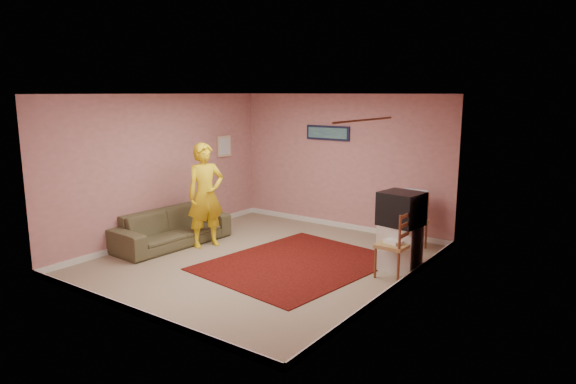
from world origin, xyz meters
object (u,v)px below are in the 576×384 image
Objects in this scene: chair_b at (394,237)px; chair_a at (412,215)px; person at (206,195)px; crt_tv at (401,209)px; sofa at (172,228)px; tv_cabinet at (400,247)px.

chair_a is at bearing -166.03° from chair_b.
chair_a is at bearing -33.30° from person.
crt_tv is 0.36× the size of person.
chair_a is 3.52m from person.
sofa is (-3.47, -2.21, -0.29)m from chair_a.
person reaches higher than tv_cabinet.
chair_a is 0.99× the size of chair_b.
person is (-3.21, -0.79, -0.05)m from crt_tv.
person is (-3.26, -0.45, 0.30)m from chair_b.
crt_tv is 0.31× the size of sofa.
sofa is (-3.74, -1.10, -0.64)m from crt_tv.
person is at bearing -55.91° from sofa.
person is (-3.22, -0.79, 0.55)m from tv_cabinet.
sofa is at bearing -163.67° from tv_cabinet.
crt_tv is at bearing 172.15° from tv_cabinet.
chair_a is at bearing 103.91° from tv_cabinet.
sofa is at bearing 144.37° from person.
tv_cabinet is 3.36m from person.
chair_a is at bearing -53.94° from sofa.
person reaches higher than crt_tv.
crt_tv is 3.31m from person.
tv_cabinet reaches higher than sofa.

